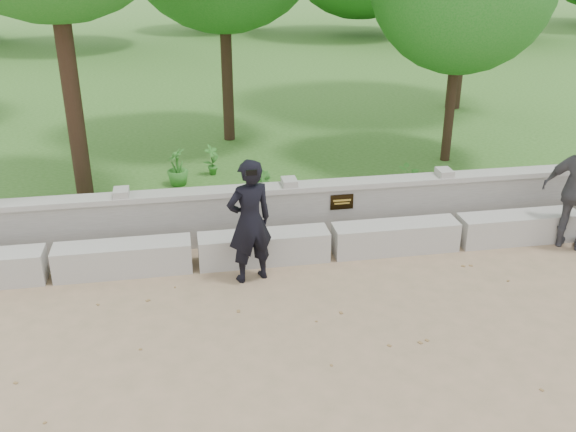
{
  "coord_description": "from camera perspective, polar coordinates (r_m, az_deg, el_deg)",
  "views": [
    {
      "loc": [
        -2.09,
        -6.4,
        4.42
      ],
      "look_at": [
        -0.7,
        1.56,
        0.85
      ],
      "focal_mm": 40.0,
      "sensor_mm": 36.0,
      "label": 1
    }
  ],
  "objects": [
    {
      "name": "ground",
      "position": [
        8.05,
        6.95,
        -9.64
      ],
      "size": [
        80.0,
        80.0,
        0.0
      ],
      "primitive_type": "plane",
      "color": "#9B7D5F",
      "rests_on": "ground"
    },
    {
      "name": "concrete_bench",
      "position": [
        9.53,
        3.81,
        -2.33
      ],
      "size": [
        11.9,
        0.45,
        0.45
      ],
      "color": "#B2B0A8",
      "rests_on": "ground"
    },
    {
      "name": "shrub_d",
      "position": [
        11.67,
        -9.81,
        4.32
      ],
      "size": [
        0.38,
        0.41,
        0.68
      ],
      "primitive_type": "imported",
      "rotation": [
        0.0,
        0.0,
        4.81
      ],
      "color": "#377F2B",
      "rests_on": "lawn"
    },
    {
      "name": "lawn",
      "position": [
        20.95,
        -4.06,
        11.94
      ],
      "size": [
        40.0,
        22.0,
        0.25
      ],
      "primitive_type": "cube",
      "color": "#2E5B1A",
      "rests_on": "ground"
    },
    {
      "name": "shrub_b",
      "position": [
        10.51,
        -2.34,
        2.32
      ],
      "size": [
        0.36,
        0.41,
        0.64
      ],
      "primitive_type": "imported",
      "rotation": [
        0.0,
        0.0,
        1.84
      ],
      "color": "#377F2B",
      "rests_on": "lawn"
    },
    {
      "name": "shrub_a",
      "position": [
        12.1,
        -6.77,
        4.97
      ],
      "size": [
        0.37,
        0.36,
        0.58
      ],
      "primitive_type": "imported",
      "rotation": [
        0.0,
        0.0,
        0.73
      ],
      "color": "#377F2B",
      "rests_on": "lawn"
    },
    {
      "name": "parapet_wall",
      "position": [
        10.05,
        2.93,
        0.63
      ],
      "size": [
        12.5,
        0.35,
        0.9
      ],
      "color": "#A8A69E",
      "rests_on": "ground"
    },
    {
      "name": "man_main",
      "position": [
        8.61,
        -3.43,
        -0.48
      ],
      "size": [
        0.74,
        0.68,
        1.76
      ],
      "color": "black",
      "rests_on": "ground"
    },
    {
      "name": "shrub_c",
      "position": [
        11.14,
        11.12,
        2.98
      ],
      "size": [
        0.68,
        0.66,
        0.58
      ],
      "primitive_type": "imported",
      "rotation": [
        0.0,
        0.0,
        3.7
      ],
      "color": "#377F2B",
      "rests_on": "lawn"
    }
  ]
}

